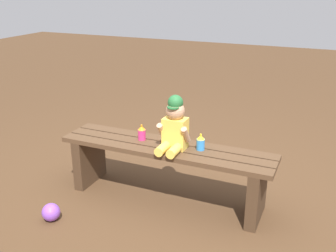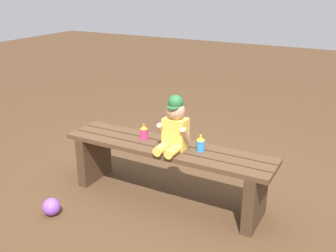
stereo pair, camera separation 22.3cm
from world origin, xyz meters
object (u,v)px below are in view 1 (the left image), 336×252
at_px(park_bench, 166,163).
at_px(sippy_cup_left, 142,133).
at_px(child_figure, 174,126).
at_px(sippy_cup_right, 201,142).
at_px(toy_ball, 51,212).

bearing_deg(park_bench, sippy_cup_left, 171.67).
bearing_deg(park_bench, child_figure, -18.16).
relative_size(sippy_cup_right, toy_ball, 0.96).
height_order(child_figure, sippy_cup_left, child_figure).
xyz_separation_m(park_bench, child_figure, (0.08, -0.03, 0.32)).
distance_m(park_bench, sippy_cup_left, 0.30).
bearing_deg(toy_ball, sippy_cup_left, 57.07).
height_order(child_figure, toy_ball, child_figure).
bearing_deg(child_figure, sippy_cup_left, 169.03).
relative_size(child_figure, sippy_cup_right, 3.26).
height_order(park_bench, child_figure, child_figure).
distance_m(park_bench, toy_ball, 0.91).
relative_size(park_bench, toy_ball, 12.66).
xyz_separation_m(park_bench, sippy_cup_left, (-0.22, 0.03, 0.20)).
relative_size(sippy_cup_left, toy_ball, 0.96).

